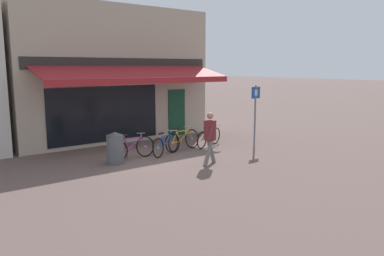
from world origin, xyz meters
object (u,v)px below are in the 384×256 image
object	(u,v)px
bicycle_blue	(166,144)
pedestrian_adult	(210,133)
bicycle_orange	(182,140)
litter_bin	(115,148)
bicycle_green	(209,137)
parking_sign	(255,110)
bicycle_purple	(132,148)

from	to	relation	value
bicycle_blue	pedestrian_adult	size ratio (longest dim) A/B	0.95
bicycle_orange	litter_bin	size ratio (longest dim) A/B	1.75
bicycle_orange	bicycle_green	bearing A→B (deg)	-14.89
litter_bin	bicycle_green	bearing A→B (deg)	1.99
bicycle_orange	bicycle_green	xyz separation A→B (m)	(1.23, -0.09, -0.03)
bicycle_orange	bicycle_green	size ratio (longest dim) A/B	1.08
bicycle_orange	litter_bin	distance (m)	2.88
parking_sign	litter_bin	bearing A→B (deg)	168.41
bicycle_purple	litter_bin	xyz separation A→B (m)	(-0.71, -0.20, 0.13)
bicycle_blue	pedestrian_adult	world-z (taller)	pedestrian_adult
bicycle_green	pedestrian_adult	distance (m)	2.80
bicycle_purple	bicycle_blue	distance (m)	1.28
bicycle_purple	bicycle_orange	bearing A→B (deg)	-1.51
bicycle_green	litter_bin	bearing A→B (deg)	162.60
parking_sign	bicycle_orange	bearing A→B (deg)	151.86
bicycle_blue	bicycle_orange	xyz separation A→B (m)	(0.90, 0.23, 0.02)
bicycle_orange	pedestrian_adult	bearing A→B (deg)	-113.63
bicycle_purple	parking_sign	bearing A→B (deg)	-17.97
pedestrian_adult	parking_sign	size ratio (longest dim) A/B	0.71
bicycle_purple	bicycle_orange	world-z (taller)	bicycle_orange
bicycle_green	pedestrian_adult	bearing A→B (deg)	-148.91
bicycle_orange	litter_bin	xyz separation A→B (m)	(-2.87, -0.23, 0.13)
pedestrian_adult	litter_bin	bearing A→B (deg)	-29.72
bicycle_blue	bicycle_orange	bearing A→B (deg)	-10.69
bicycle_green	litter_bin	distance (m)	4.10
parking_sign	bicycle_blue	bearing A→B (deg)	161.99
bicycle_blue	parking_sign	distance (m)	3.73
bicycle_blue	parking_sign	world-z (taller)	parking_sign
bicycle_blue	litter_bin	world-z (taller)	litter_bin
bicycle_blue	bicycle_green	bearing A→B (deg)	-21.32
bicycle_purple	pedestrian_adult	world-z (taller)	pedestrian_adult
bicycle_purple	bicycle_green	bearing A→B (deg)	-3.34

